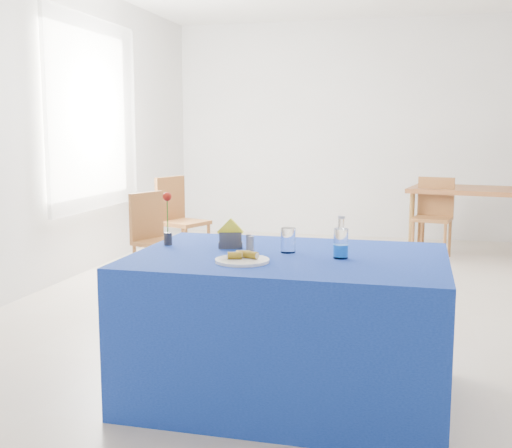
{
  "coord_description": "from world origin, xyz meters",
  "views": [
    {
      "loc": [
        0.69,
        -4.98,
        1.4
      ],
      "look_at": [
        -0.11,
        -1.83,
        0.92
      ],
      "focal_mm": 45.0,
      "sensor_mm": 36.0,
      "label": 1
    }
  ],
  "objects_px": {
    "chair_win_a": "(155,234)",
    "chair_win_b": "(178,215)",
    "oak_table": "(472,195)",
    "water_bottle": "(341,244)",
    "blue_table": "(288,326)",
    "chair_bg_left": "(434,212)",
    "plate": "(242,260)"
  },
  "relations": [
    {
      "from": "chair_win_a",
      "to": "chair_win_b",
      "type": "height_order",
      "value": "chair_win_b"
    },
    {
      "from": "water_bottle",
      "to": "chair_win_a",
      "type": "bearing_deg",
      "value": 132.99
    },
    {
      "from": "oak_table",
      "to": "chair_win_b",
      "type": "bearing_deg",
      "value": -154.93
    },
    {
      "from": "chair_win_b",
      "to": "oak_table",
      "type": "bearing_deg",
      "value": -44.07
    },
    {
      "from": "water_bottle",
      "to": "chair_win_a",
      "type": "relative_size",
      "value": 0.25
    },
    {
      "from": "chair_win_a",
      "to": "chair_win_b",
      "type": "relative_size",
      "value": 0.93
    },
    {
      "from": "chair_win_a",
      "to": "chair_win_b",
      "type": "xyz_separation_m",
      "value": [
        -0.16,
        0.97,
        0.04
      ]
    },
    {
      "from": "plate",
      "to": "chair_win_a",
      "type": "height_order",
      "value": "chair_win_a"
    },
    {
      "from": "blue_table",
      "to": "oak_table",
      "type": "bearing_deg",
      "value": 74.15
    },
    {
      "from": "oak_table",
      "to": "water_bottle",
      "type": "bearing_deg",
      "value": -102.44
    },
    {
      "from": "blue_table",
      "to": "water_bottle",
      "type": "relative_size",
      "value": 7.44
    },
    {
      "from": "chair_win_a",
      "to": "plate",
      "type": "bearing_deg",
      "value": -124.98
    },
    {
      "from": "blue_table",
      "to": "chair_bg_left",
      "type": "xyz_separation_m",
      "value": [
        0.82,
        4.06,
        0.13
      ]
    },
    {
      "from": "chair_bg_left",
      "to": "chair_win_b",
      "type": "relative_size",
      "value": 0.96
    },
    {
      "from": "blue_table",
      "to": "chair_bg_left",
      "type": "height_order",
      "value": "chair_bg_left"
    },
    {
      "from": "water_bottle",
      "to": "chair_bg_left",
      "type": "distance_m",
      "value": 4.14
    },
    {
      "from": "chair_win_b",
      "to": "chair_bg_left",
      "type": "bearing_deg",
      "value": -45.67
    },
    {
      "from": "plate",
      "to": "chair_win_a",
      "type": "bearing_deg",
      "value": 122.51
    },
    {
      "from": "water_bottle",
      "to": "chair_bg_left",
      "type": "bearing_deg",
      "value": 82.4
    },
    {
      "from": "blue_table",
      "to": "oak_table",
      "type": "distance_m",
      "value": 4.53
    },
    {
      "from": "chair_bg_left",
      "to": "chair_win_a",
      "type": "distance_m",
      "value": 3.19
    },
    {
      "from": "water_bottle",
      "to": "oak_table",
      "type": "height_order",
      "value": "water_bottle"
    },
    {
      "from": "blue_table",
      "to": "chair_win_b",
      "type": "height_order",
      "value": "chair_win_b"
    },
    {
      "from": "plate",
      "to": "blue_table",
      "type": "bearing_deg",
      "value": 52.17
    },
    {
      "from": "plate",
      "to": "blue_table",
      "type": "height_order",
      "value": "plate"
    },
    {
      "from": "water_bottle",
      "to": "chair_bg_left",
      "type": "xyz_separation_m",
      "value": [
        0.55,
        4.09,
        -0.32
      ]
    },
    {
      "from": "oak_table",
      "to": "chair_win_b",
      "type": "height_order",
      "value": "chair_win_b"
    },
    {
      "from": "blue_table",
      "to": "oak_table",
      "type": "xyz_separation_m",
      "value": [
        1.23,
        4.34,
        0.3
      ]
    },
    {
      "from": "plate",
      "to": "water_bottle",
      "type": "height_order",
      "value": "water_bottle"
    },
    {
      "from": "plate",
      "to": "water_bottle",
      "type": "distance_m",
      "value": 0.51
    },
    {
      "from": "plate",
      "to": "chair_bg_left",
      "type": "height_order",
      "value": "chair_bg_left"
    },
    {
      "from": "chair_win_b",
      "to": "chair_win_a",
      "type": "bearing_deg",
      "value": -150.02
    }
  ]
}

